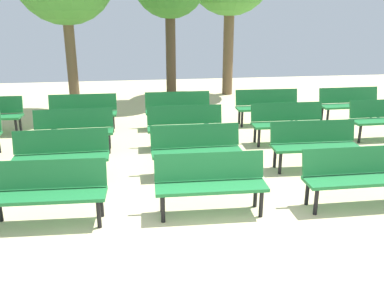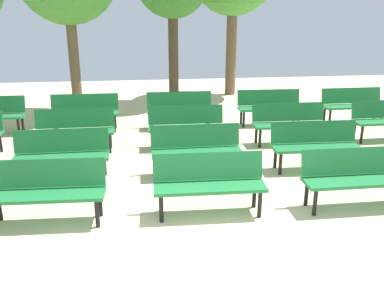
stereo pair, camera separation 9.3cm
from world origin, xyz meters
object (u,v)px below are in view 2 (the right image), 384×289
object	(u,v)px
bench_r0_c3	(356,174)
bench_r1_c1	(62,152)
bench_r2_c1	(75,128)
bench_r3_c1	(85,110)
bench_r2_c2	(186,124)
bench_r3_c4	(353,103)
bench_r0_c2	(209,180)
bench_r3_c3	(269,105)
bench_r1_c2	(196,147)
bench_r1_c3	(315,142)
bench_r2_c3	(289,121)
bench_r0_c1	(46,188)
bench_r3_c2	(180,108)

from	to	relation	value
bench_r0_c3	bench_r1_c1	size ratio (longest dim) A/B	1.00
bench_r2_c1	bench_r3_c1	distance (m)	1.52
bench_r2_c2	bench_r3_c4	xyz separation A→B (m)	(4.50, 1.46, 0.00)
bench_r0_c2	bench_r3_c3	size ratio (longest dim) A/B	1.00
bench_r1_c2	bench_r3_c3	world-z (taller)	same
bench_r1_c3	bench_r2_c3	world-z (taller)	same
bench_r0_c1	bench_r2_c2	distance (m)	3.77
bench_r0_c2	bench_r1_c3	distance (m)	2.65
bench_r3_c1	bench_r3_c3	bearing A→B (deg)	0.60
bench_r1_c2	bench_r3_c4	world-z (taller)	same
bench_r2_c3	bench_r3_c2	size ratio (longest dim) A/B	1.00
bench_r1_c2	bench_r0_c3	bearing A→B (deg)	-36.38
bench_r1_c2	bench_r2_c2	distance (m)	1.52
bench_r0_c3	bench_r3_c2	size ratio (longest dim) A/B	1.00
bench_r1_c1	bench_r3_c4	size ratio (longest dim) A/B	1.00
bench_r1_c2	bench_r2_c1	world-z (taller)	same
bench_r2_c3	bench_r3_c2	xyz separation A→B (m)	(-2.25, 1.54, 0.00)
bench_r2_c2	bench_r2_c3	size ratio (longest dim) A/B	1.00
bench_r0_c1	bench_r0_c2	xyz separation A→B (m)	(2.27, -0.01, 0.00)
bench_r2_c2	bench_r3_c3	xyz separation A→B (m)	(2.29, 1.50, 0.00)
bench_r1_c1	bench_r3_c1	xyz separation A→B (m)	(0.03, 3.02, 0.00)
bench_r0_c2	bench_r3_c2	world-z (taller)	same
bench_r1_c1	bench_r3_c3	bearing A→B (deg)	32.20
bench_r0_c1	bench_r2_c3	world-z (taller)	same
bench_r0_c3	bench_r1_c3	distance (m)	1.53
bench_r0_c3	bench_r1_c3	bearing A→B (deg)	89.55
bench_r3_c3	bench_r3_c4	size ratio (longest dim) A/B	1.01
bench_r0_c1	bench_r1_c2	xyz separation A→B (m)	(2.29, 1.48, 0.00)
bench_r0_c3	bench_r2_c3	size ratio (longest dim) A/B	0.99
bench_r2_c1	bench_r2_c3	distance (m)	4.57
bench_r2_c2	bench_r1_c3	bearing A→B (deg)	-34.01
bench_r2_c1	bench_r1_c2	bearing A→B (deg)	-33.80
bench_r1_c2	bench_r3_c1	bearing A→B (deg)	126.22
bench_r2_c2	bench_r2_c3	xyz separation A→B (m)	(2.26, -0.04, 0.00)
bench_r0_c1	bench_r3_c1	size ratio (longest dim) A/B	1.01
bench_r0_c1	bench_r1_c3	size ratio (longest dim) A/B	1.00
bench_r2_c2	bench_r3_c4	distance (m)	4.73
bench_r2_c3	bench_r1_c3	bearing A→B (deg)	-90.92
bench_r0_c2	bench_r0_c3	bearing A→B (deg)	-0.10
bench_r3_c2	bench_r3_c4	size ratio (longest dim) A/B	1.00
bench_r1_c3	bench_r2_c1	bearing A→B (deg)	162.84
bench_r2_c1	bench_r3_c4	world-z (taller)	same
bench_r2_c3	bench_r3_c1	size ratio (longest dim) A/B	1.00
bench_r0_c1	bench_r0_c3	bearing A→B (deg)	1.30
bench_r0_c2	bench_r3_c4	xyz separation A→B (m)	(4.50, 4.47, 0.00)
bench_r1_c2	bench_r1_c3	size ratio (longest dim) A/B	1.00
bench_r2_c3	bench_r1_c1	bearing A→B (deg)	-161.14
bench_r0_c3	bench_r3_c4	world-z (taller)	same
bench_r2_c1	bench_r3_c4	bearing A→B (deg)	11.53
bench_r1_c1	bench_r0_c2	bearing A→B (deg)	-34.09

